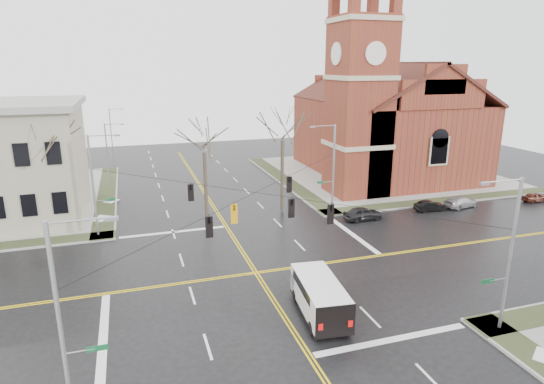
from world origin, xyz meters
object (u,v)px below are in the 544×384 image
object	(u,v)px
tree_nw_far	(43,152)
parked_car_a	(363,213)
streetlight_north_a	(109,154)
parked_car_b	(430,206)
parked_car_d	(536,197)
signal_pole_sw	(64,318)
streetlight_north_b	(112,131)
signal_pole_nw	(95,183)
signal_pole_ne	(332,166)
signal_pole_se	(508,251)
cargo_van	(319,294)
church	(382,114)
tree_ne	(282,135)
tree_nw_near	(204,148)
parked_car_c	(461,202)

from	to	relation	value
tree_nw_far	parked_car_a	bearing A→B (deg)	-10.21
streetlight_north_a	parked_car_a	world-z (taller)	streetlight_north_a
parked_car_b	parked_car_d	size ratio (longest dim) A/B	1.06
signal_pole_sw	streetlight_north_b	distance (m)	59.51
signal_pole_nw	signal_pole_ne	bearing A→B (deg)	0.00
signal_pole_se	signal_pole_sw	world-z (taller)	same
parked_car_a	parked_car_b	distance (m)	8.19
signal_pole_ne	tree_nw_far	xyz separation A→B (m)	(-26.71, 1.93, 2.60)
cargo_van	parked_car_b	distance (m)	24.66
church	parked_car_a	distance (m)	21.55
parked_car_b	signal_pole_nw	bearing A→B (deg)	88.46
parked_car_d	tree_ne	size ratio (longest dim) A/B	0.28
parked_car_a	tree_nw_far	distance (m)	29.97
signal_pole_sw	tree_nw_far	distance (m)	25.39
tree_nw_far	tree_ne	world-z (taller)	tree_ne
tree_nw_near	tree_ne	size ratio (longest dim) A/B	0.91
signal_pole_se	streetlight_north_b	bearing A→B (deg)	110.27
streetlight_north_a	parked_car_b	bearing A→B (deg)	-31.01
streetlight_north_b	tree_nw_far	bearing A→B (deg)	-97.81
streetlight_north_b	tree_nw_near	xyz separation A→B (m)	(9.21, -35.25, 2.83)
signal_pole_ne	cargo_van	bearing A→B (deg)	-116.87
signal_pole_nw	tree_ne	size ratio (longest dim) A/B	0.81
parked_car_c	streetlight_north_a	bearing A→B (deg)	52.65
cargo_van	tree_ne	world-z (taller)	tree_ne
signal_pole_ne	parked_car_c	world-z (taller)	signal_pole_ne
signal_pole_sw	signal_pole_ne	bearing A→B (deg)	45.45
church	signal_pole_nw	xyz separation A→B (m)	(-36.09, -13.28, -3.48)
cargo_van	parked_car_b	world-z (taller)	cargo_van
tree_nw_far	signal_pole_se	bearing A→B (deg)	-43.02
parked_car_c	signal_pole_ne	bearing A→B (deg)	69.71
parked_car_a	tree_ne	size ratio (longest dim) A/B	0.35
streetlight_north_a	streetlight_north_b	bearing A→B (deg)	90.00
tree_nw_far	tree_ne	size ratio (longest dim) A/B	0.94
signal_pole_nw	streetlight_north_b	distance (m)	36.51
signal_pole_se	streetlight_north_b	distance (m)	63.43
signal_pole_sw	cargo_van	world-z (taller)	signal_pole_sw
signal_pole_sw	cargo_van	bearing A→B (deg)	20.00
parked_car_b	tree_nw_far	size ratio (longest dim) A/B	0.32
church	parked_car_d	distance (m)	21.19
parked_car_c	tree_nw_far	xyz separation A→B (m)	(-40.89, 4.68, 6.94)
tree_nw_near	signal_pole_ne	bearing A→B (deg)	-5.61
signal_pole_ne	streetlight_north_b	bearing A→B (deg)	121.05
cargo_van	parked_car_a	size ratio (longest dim) A/B	1.57
tree_ne	parked_car_b	bearing A→B (deg)	-17.37
signal_pole_ne	tree_nw_near	xyz separation A→B (m)	(-12.76, 1.25, 2.35)
tree_nw_near	parked_car_d	bearing A→B (deg)	-7.57
parked_car_b	tree_nw_far	world-z (taller)	tree_nw_far
signal_pole_sw	tree_nw_near	distance (m)	26.29
cargo_van	parked_car_c	bearing A→B (deg)	39.63
signal_pole_ne	tree_ne	xyz separation A→B (m)	(-4.73, 1.83, 3.06)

